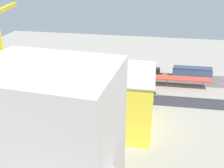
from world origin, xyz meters
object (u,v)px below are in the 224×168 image
object	(u,v)px
platform_canopy_near	(132,75)
parked_car_3	(92,89)
parked_car_0	(153,94)
tower_crane	(5,60)
parked_car_2	(112,92)
street_tree_2	(9,84)
box_truck_0	(78,95)
freight_coach_far	(73,69)
parked_car_4	(76,88)
parked_car_1	(133,93)
passenger_coach	(192,72)
traffic_light	(55,87)
box_truck_1	(120,96)
construction_building	(88,98)
street_tree_0	(54,88)
street_tree_1	(32,86)
locomotive	(147,71)

from	to	relation	value
platform_canopy_near	parked_car_3	distance (m)	18.99
parked_car_0	tower_crane	bearing A→B (deg)	30.69
parked_car_2	street_tree_2	distance (m)	42.47
box_truck_0	street_tree_2	size ratio (longest dim) A/B	1.30
platform_canopy_near	freight_coach_far	size ratio (longest dim) A/B	3.95
freight_coach_far	parked_car_4	world-z (taller)	freight_coach_far
platform_canopy_near	parked_car_2	world-z (taller)	platform_canopy_near
parked_car_4	box_truck_0	xyz separation A→B (m)	(-3.65, 8.18, 1.05)
tower_crane	platform_canopy_near	bearing A→B (deg)	-134.30
parked_car_1	passenger_coach	bearing A→B (deg)	-138.41
parked_car_2	traffic_light	size ratio (longest dim) A/B	0.63
box_truck_1	street_tree_2	distance (m)	46.21
construction_building	street_tree_0	xyz separation A→B (m)	(18.65, -15.20, -5.26)
street_tree_2	street_tree_1	bearing A→B (deg)	173.19
passenger_coach	box_truck_0	xyz separation A→B (m)	(46.65, 30.00, -1.46)
construction_building	freight_coach_far	bearing A→B (deg)	-65.82
tower_crane	street_tree_1	bearing A→B (deg)	-83.51
tower_crane	traffic_light	size ratio (longest dim) A/B	5.40
passenger_coach	box_truck_0	world-z (taller)	passenger_coach
parked_car_3	platform_canopy_near	bearing A→B (deg)	-147.52
box_truck_1	locomotive	bearing A→B (deg)	-107.00
parked_car_1	street_tree_1	world-z (taller)	street_tree_1
platform_canopy_near	tower_crane	xyz separation A→B (m)	(36.25, 37.15, 17.83)
parked_car_0	parked_car_1	size ratio (longest dim) A/B	0.95
construction_building	parked_car_3	bearing A→B (deg)	-79.40
construction_building	tower_crane	world-z (taller)	tower_crane
box_truck_0	street_tree_1	bearing A→B (deg)	5.10
platform_canopy_near	traffic_light	bearing A→B (deg)	31.67
locomotive	freight_coach_far	xyz separation A→B (m)	(35.53, 6.15, 1.23)
platform_canopy_near	tower_crane	bearing A→B (deg)	45.70
tower_crane	locomotive	bearing A→B (deg)	-130.56
parked_car_2	street_tree_2	bearing A→B (deg)	10.50
parked_car_3	street_tree_1	xyz separation A→B (m)	(22.51, 9.55, 3.99)
parked_car_0	parked_car_4	size ratio (longest dim) A/B	1.09
freight_coach_far	street_tree_2	xyz separation A→B (m)	(19.22, 24.26, 1.34)
freight_coach_far	tower_crane	size ratio (longest dim) A/B	0.46
passenger_coach	traffic_light	size ratio (longest dim) A/B	2.59
locomotive	box_truck_0	bearing A→B (deg)	49.78
tower_crane	street_tree_0	xyz separation A→B (m)	(-6.81, -18.60, -17.91)
tower_crane	box_truck_0	size ratio (longest dim) A/B	4.37
box_truck_0	locomotive	bearing A→B (deg)	-130.22
freight_coach_far	parked_car_0	size ratio (longest dim) A/B	3.81
platform_canopy_near	box_truck_0	world-z (taller)	platform_canopy_near
parked_car_2	parked_car_4	bearing A→B (deg)	-3.16
construction_building	parked_car_0	bearing A→B (deg)	-131.78
locomotive	parked_car_0	world-z (taller)	locomotive
parked_car_0	construction_building	world-z (taller)	construction_building
parked_car_3	box_truck_0	world-z (taller)	box_truck_0
parked_car_2	parked_car_4	distance (m)	15.90
construction_building	street_tree_1	world-z (taller)	construction_building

